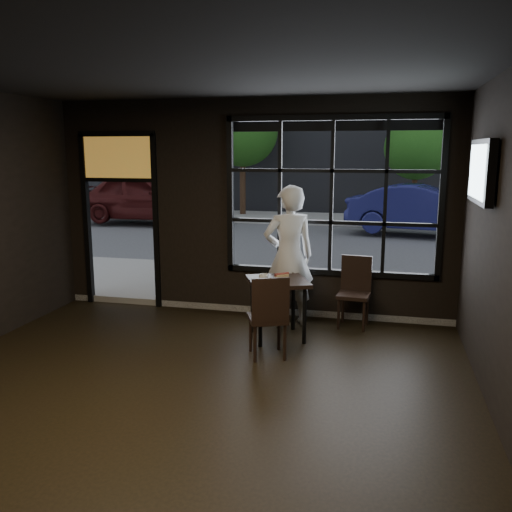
% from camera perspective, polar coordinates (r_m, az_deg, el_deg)
% --- Properties ---
extents(floor, '(6.00, 7.00, 0.02)m').
position_cam_1_polar(floor, '(5.30, -10.17, -16.80)').
color(floor, black).
rests_on(floor, ground).
extents(ceiling, '(6.00, 7.00, 0.02)m').
position_cam_1_polar(ceiling, '(4.75, -11.57, 20.05)').
color(ceiling, black).
rests_on(ceiling, ground).
extents(window_frame, '(3.06, 0.12, 2.28)m').
position_cam_1_polar(window_frame, '(7.84, 7.95, 6.19)').
color(window_frame, black).
rests_on(window_frame, ground).
extents(stained_transom, '(1.20, 0.06, 0.70)m').
position_cam_1_polar(stained_transom, '(8.76, -14.32, 10.06)').
color(stained_transom, orange).
rests_on(stained_transom, ground).
extents(street_asphalt, '(60.00, 41.00, 0.04)m').
position_cam_1_polar(street_asphalt, '(28.45, 9.42, 5.92)').
color(street_asphalt, '#545456').
rests_on(street_asphalt, ground).
extents(building_across, '(28.00, 12.00, 15.00)m').
position_cam_1_polar(building_across, '(27.81, 9.78, 21.36)').
color(building_across, '#5B5956').
rests_on(building_across, ground).
extents(cafe_table, '(0.97, 0.97, 0.80)m').
position_cam_1_polar(cafe_table, '(7.17, 2.29, -5.56)').
color(cafe_table, black).
rests_on(cafe_table, floor).
extents(chair_near, '(0.57, 0.57, 1.02)m').
position_cam_1_polar(chair_near, '(6.52, 1.21, -6.29)').
color(chair_near, black).
rests_on(chair_near, floor).
extents(chair_window, '(0.47, 0.47, 0.99)m').
position_cam_1_polar(chair_window, '(7.70, 10.25, -3.83)').
color(chair_window, black).
rests_on(chair_window, floor).
extents(man, '(0.86, 0.74, 1.99)m').
position_cam_1_polar(man, '(7.59, 3.46, -0.03)').
color(man, silver).
rests_on(man, floor).
extents(hotdog, '(0.20, 0.19, 0.06)m').
position_cam_1_polar(hotdog, '(7.15, 2.73, -2.10)').
color(hotdog, tan).
rests_on(hotdog, cafe_table).
extents(cup, '(0.16, 0.16, 0.10)m').
position_cam_1_polar(cup, '(6.96, 0.82, -2.29)').
color(cup, silver).
rests_on(cup, cafe_table).
extents(tv, '(0.13, 1.15, 0.67)m').
position_cam_1_polar(tv, '(6.29, 22.68, 8.20)').
color(tv, black).
rests_on(tv, wall_right).
extents(navy_car, '(4.43, 2.25, 1.39)m').
position_cam_1_polar(navy_car, '(16.29, 17.13, 4.73)').
color(navy_car, '#191A4F').
rests_on(navy_car, street_asphalt).
extents(maroon_car, '(4.73, 1.95, 1.60)m').
position_cam_1_polar(maroon_car, '(18.58, -11.51, 6.05)').
color(maroon_car, '#390D0D').
rests_on(maroon_car, street_asphalt).
extents(tree_left, '(2.62, 2.62, 4.47)m').
position_cam_1_polar(tree_left, '(20.36, -1.43, 13.01)').
color(tree_left, '#332114').
rests_on(tree_left, street_asphalt).
extents(tree_right, '(2.11, 2.11, 3.59)m').
position_cam_1_polar(tree_right, '(18.90, 16.54, 10.85)').
color(tree_right, '#332114').
rests_on(tree_right, street_asphalt).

